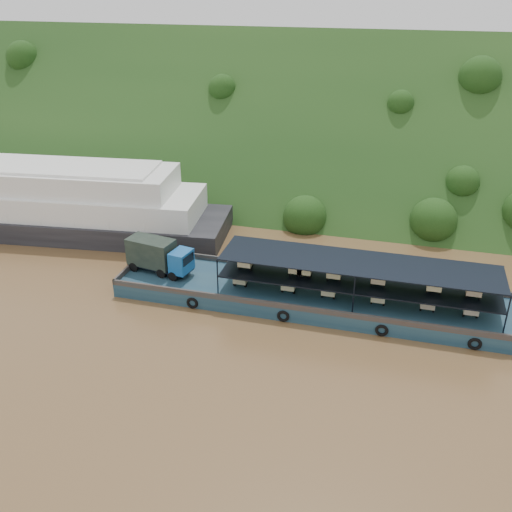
# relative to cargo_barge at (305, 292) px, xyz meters

# --- Properties ---
(ground) EXTENTS (160.00, 160.00, 0.00)m
(ground) POSITION_rel_cargo_barge_xyz_m (-2.80, -1.47, -1.09)
(ground) COLOR brown
(ground) RESTS_ON ground
(hillside) EXTENTS (140.00, 39.60, 39.60)m
(hillside) POSITION_rel_cargo_barge_xyz_m (-2.80, 34.53, -1.09)
(hillside) COLOR #163714
(hillside) RESTS_ON ground
(cargo_barge) EXTENTS (35.05, 7.18, 4.54)m
(cargo_barge) POSITION_rel_cargo_barge_xyz_m (0.00, 0.00, 0.00)
(cargo_barge) COLOR #143147
(cargo_barge) RESTS_ON ground
(passenger_ferry) EXTENTS (38.26, 13.55, 7.58)m
(passenger_ferry) POSITION_rel_cargo_barge_xyz_m (-29.38, 8.55, 2.20)
(passenger_ferry) COLOR black
(passenger_ferry) RESTS_ON ground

